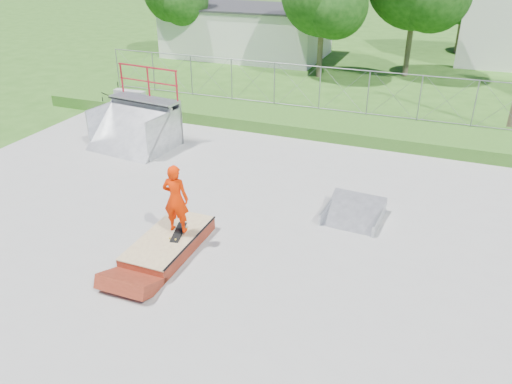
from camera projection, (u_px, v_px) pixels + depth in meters
ground at (208, 245)px, 12.57m from camera, size 120.00×120.00×0.00m
concrete_pad at (208, 245)px, 12.56m from camera, size 20.00×16.00×0.04m
grass_berm at (312, 122)px, 20.34m from camera, size 24.00×3.00×0.50m
grind_box at (169, 243)px, 12.30m from camera, size 1.26×2.61×0.39m
quarter_pipe at (130, 112)px, 17.85m from camera, size 3.03×2.66×2.78m
flat_bank_ramp at (353, 213)px, 13.61m from camera, size 1.59×1.68×0.46m
skateboard at (178, 233)px, 12.29m from camera, size 0.38×0.82×0.13m
skater at (176, 201)px, 11.90m from camera, size 0.68×0.49×1.74m
concrete_stairs at (124, 102)px, 22.40m from camera, size 1.50×1.60×0.80m
chain_link_fence at (320, 88)px, 20.65m from camera, size 20.00×0.06×1.80m
utility_building_flat at (247, 32)px, 32.78m from camera, size 10.00×6.00×3.00m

